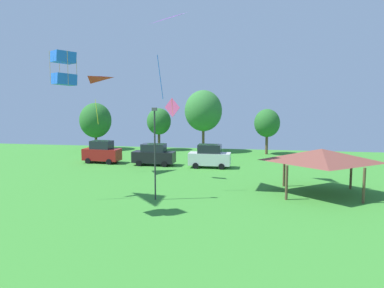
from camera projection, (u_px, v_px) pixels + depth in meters
kite_flying_0 at (91, 93)px, 40.23m from camera, size 2.48×2.91×3.46m
kite_flying_2 at (172, 107)px, 36.81m from camera, size 1.59×0.80×1.75m
kite_flying_5 at (147, 42)px, 30.47m from camera, size 3.98×3.98×4.75m
kite_flying_6 at (64, 68)px, 25.08m from camera, size 1.77×1.77×2.12m
parked_car_leftmost at (102, 152)px, 46.65m from camera, size 4.36×2.25×2.57m
parked_car_second_from_left at (154, 155)px, 45.05m from camera, size 4.69×2.09×2.40m
parked_car_third_from_left at (210, 156)px, 43.54m from camera, size 4.45×2.06×2.51m
park_pavilion at (321, 155)px, 31.64m from camera, size 7.01×5.94×3.60m
light_post_0 at (155, 149)px, 29.82m from camera, size 0.36×0.20×6.85m
treeline_tree_0 at (95, 120)px, 57.82m from camera, size 4.50×4.50×6.68m
treeline_tree_1 at (159, 122)px, 57.30m from camera, size 3.39×3.39×5.95m
treeline_tree_2 at (203, 111)px, 55.54m from camera, size 5.11×5.11×8.46m
treeline_tree_3 at (267, 123)px, 53.27m from camera, size 3.36×3.36×5.98m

